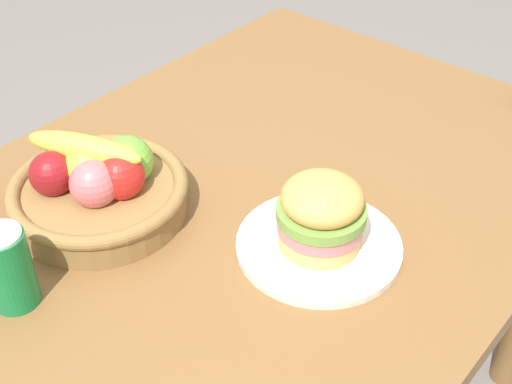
% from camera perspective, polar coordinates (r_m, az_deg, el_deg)
% --- Properties ---
extents(dining_table, '(1.40, 0.90, 0.75)m').
position_cam_1_polar(dining_table, '(1.21, -2.08, -5.29)').
color(dining_table, brown).
rests_on(dining_table, ground_plane).
extents(plate, '(0.26, 0.26, 0.01)m').
position_cam_1_polar(plate, '(1.07, 5.19, -4.40)').
color(plate, silver).
rests_on(plate, dining_table).
extents(sandwich, '(0.14, 0.14, 0.12)m').
position_cam_1_polar(sandwich, '(1.03, 5.40, -1.74)').
color(sandwich, '#DBAD60').
rests_on(sandwich, plate).
extents(soda_can, '(0.07, 0.07, 0.13)m').
position_cam_1_polar(soda_can, '(1.01, -19.73, -5.94)').
color(soda_can, '#147238').
rests_on(soda_can, dining_table).
extents(fruit_basket, '(0.29, 0.29, 0.14)m').
position_cam_1_polar(fruit_basket, '(1.14, -12.83, 0.41)').
color(fruit_basket, olive).
rests_on(fruit_basket, dining_table).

